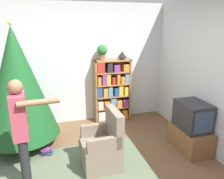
% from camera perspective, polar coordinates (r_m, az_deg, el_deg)
% --- Properties ---
extents(wall_back, '(8.00, 0.10, 2.60)m').
position_cam_1_polar(wall_back, '(4.87, -8.74, 6.43)').
color(wall_back, silver).
rests_on(wall_back, ground_plane).
extents(area_rug, '(2.56, 1.63, 0.01)m').
position_cam_1_polar(area_rug, '(3.53, -11.68, -21.16)').
color(area_rug, '#56664C').
rests_on(area_rug, ground_plane).
extents(bookshelf, '(0.81, 0.26, 1.41)m').
position_cam_1_polar(bookshelf, '(4.95, -0.04, -0.37)').
color(bookshelf, '#A8703D').
rests_on(bookshelf, ground_plane).
extents(tv_stand, '(0.46, 0.77, 0.40)m').
position_cam_1_polar(tv_stand, '(4.21, 19.66, -11.97)').
color(tv_stand, brown).
rests_on(tv_stand, ground_plane).
extents(television, '(0.43, 0.60, 0.48)m').
position_cam_1_polar(television, '(4.02, 20.29, -6.43)').
color(television, '#28282D').
rests_on(television, tv_stand).
extents(game_remote, '(0.04, 0.12, 0.02)m').
position_cam_1_polar(game_remote, '(3.87, 20.26, -11.04)').
color(game_remote, white).
rests_on(game_remote, tv_stand).
extents(christmas_tree, '(1.29, 1.29, 2.21)m').
position_cam_1_polar(christmas_tree, '(4.06, -23.45, 1.43)').
color(christmas_tree, '#4C3323').
rests_on(christmas_tree, ground_plane).
extents(armchair, '(0.59, 0.58, 0.92)m').
position_cam_1_polar(armchair, '(3.49, -2.40, -14.92)').
color(armchair, '#7A6B5B').
rests_on(armchair, ground_plane).
extents(standing_person, '(0.66, 0.47, 1.52)m').
position_cam_1_polar(standing_person, '(3.01, -22.57, -9.23)').
color(standing_person, '#232328').
rests_on(standing_person, ground_plane).
extents(potted_plant, '(0.22, 0.22, 0.33)m').
position_cam_1_polar(potted_plant, '(4.72, -2.59, 9.91)').
color(potted_plant, '#935B38').
rests_on(potted_plant, bookshelf).
extents(table_lamp, '(0.20, 0.20, 0.18)m').
position_cam_1_polar(table_lamp, '(4.85, 2.69, 9.04)').
color(table_lamp, '#473828').
rests_on(table_lamp, bookshelf).
extents(book_pile_near_tree, '(0.22, 0.16, 0.11)m').
position_cam_1_polar(book_pile_near_tree, '(4.05, -16.77, -15.28)').
color(book_pile_near_tree, '#843889').
rests_on(book_pile_near_tree, ground_plane).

